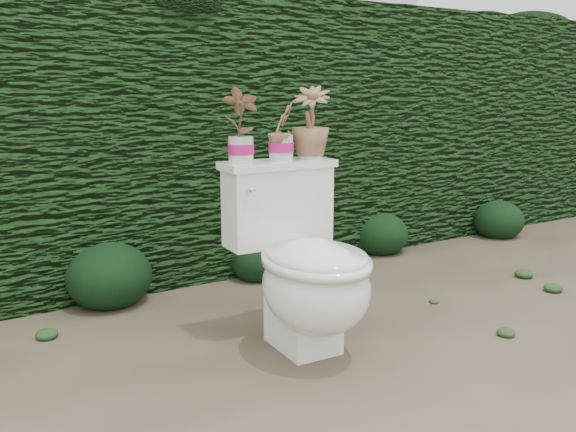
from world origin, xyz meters
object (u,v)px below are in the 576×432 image
toilet (305,268)px  potted_plant_center (281,133)px  potted_plant_right (310,124)px  potted_plant_left (241,127)px

toilet → potted_plant_center: (0.03, 0.24, 0.54)m
toilet → potted_plant_right: 0.64m
toilet → potted_plant_left: size_ratio=2.60×
potted_plant_left → potted_plant_right: bearing=-133.6°
potted_plant_left → potted_plant_center: (0.19, -0.01, -0.03)m
toilet → potted_plant_left: (-0.16, 0.25, 0.57)m
potted_plant_left → potted_plant_center: 0.19m
toilet → potted_plant_center: size_ratio=3.33×
toilet → potted_plant_right: bearing=55.7°
potted_plant_right → toilet: bearing=-85.9°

